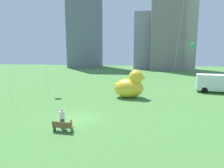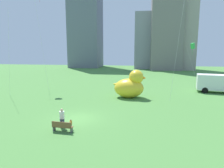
# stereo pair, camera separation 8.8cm
# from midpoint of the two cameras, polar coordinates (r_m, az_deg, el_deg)

# --- Properties ---
(ground_plane) EXTENTS (140.00, 140.00, 0.00)m
(ground_plane) POSITION_cam_midpoint_polar(r_m,az_deg,el_deg) (20.45, -9.61, -9.63)
(ground_plane) COLOR #4B833C
(park_bench) EXTENTS (1.75, 0.58, 0.90)m
(park_bench) POSITION_cam_midpoint_polar(r_m,az_deg,el_deg) (17.43, -13.74, -11.55)
(park_bench) COLOR brown
(park_bench) RESTS_ON ground
(person_adult) EXTENTS (0.42, 0.42, 1.73)m
(person_adult) POSITION_cam_midpoint_polar(r_m,az_deg,el_deg) (18.12, -13.81, -9.12)
(person_adult) COLOR #38476B
(person_adult) RESTS_ON ground
(person_child) EXTENTS (0.21, 0.21, 0.87)m
(person_child) POSITION_cam_midpoint_polar(r_m,az_deg,el_deg) (17.80, -11.39, -10.99)
(person_child) COLOR silver
(person_child) RESTS_ON ground
(giant_inflatable_duck) EXTENTS (4.79, 3.08, 3.97)m
(giant_inflatable_duck) POSITION_cam_midpoint_polar(r_m,az_deg,el_deg) (28.61, 5.23, -0.52)
(giant_inflatable_duck) COLOR yellow
(giant_inflatable_duck) RESTS_ON ground
(box_truck) EXTENTS (6.05, 3.31, 2.85)m
(box_truck) POSITION_cam_midpoint_polar(r_m,az_deg,el_deg) (35.98, 27.18, 0.12)
(box_truck) COLOR white
(box_truck) RESTS_ON ground
(city_skyline) EXTENTS (45.32, 17.09, 40.40)m
(city_skyline) POSITION_cam_midpoint_polar(r_m,az_deg,el_deg) (77.50, 4.33, 16.57)
(city_skyline) COLOR slate
(city_skyline) RESTS_ON ground
(kite_green) EXTENTS (2.52, 1.95, 8.13)m
(kite_green) POSITION_cam_midpoint_polar(r_m,az_deg,el_deg) (43.77, 21.91, 9.92)
(kite_green) COLOR silver
(kite_green) RESTS_ON ground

